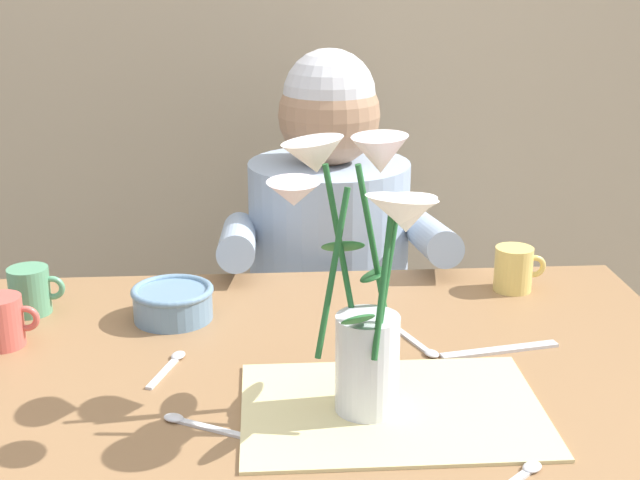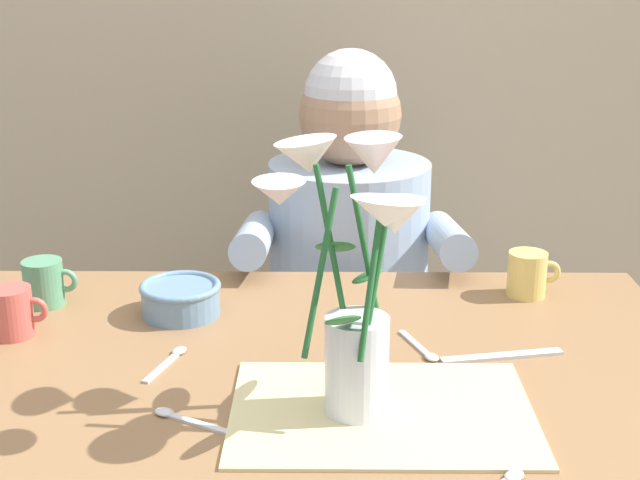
{
  "view_description": "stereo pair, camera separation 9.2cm",
  "coord_description": "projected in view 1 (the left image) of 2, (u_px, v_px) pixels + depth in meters",
  "views": [
    {
      "loc": [
        -0.06,
        -1.17,
        1.33
      ],
      "look_at": [
        0.02,
        0.05,
        0.92
      ],
      "focal_mm": 49.7,
      "sensor_mm": 36.0,
      "label": 1
    },
    {
      "loc": [
        0.03,
        -1.18,
        1.33
      ],
      "look_at": [
        0.02,
        0.05,
        0.92
      ],
      "focal_mm": 49.7,
      "sensor_mm": 36.0,
      "label": 2
    }
  ],
  "objects": [
    {
      "name": "spoon_2",
      "position": [
        423.0,
        347.0,
        1.36
      ],
      "size": [
        0.06,
        0.12,
        0.01
      ],
      "color": "silver",
      "rests_on": "dining_table"
    },
    {
      "name": "striped_placemat",
      "position": [
        392.0,
        409.0,
        1.18
      ],
      "size": [
        0.4,
        0.28,
        0.0
      ],
      "primitive_type": "cube",
      "color": "beige",
      "rests_on": "dining_table"
    },
    {
      "name": "ceramic_mug",
      "position": [
        2.0,
        321.0,
        1.36
      ],
      "size": [
        0.09,
        0.07,
        0.08
      ],
      "color": "#CC564C",
      "rests_on": "dining_table"
    },
    {
      "name": "dining_table",
      "position": [
        308.0,
        425.0,
        1.33
      ],
      "size": [
        1.2,
        0.8,
        0.74
      ],
      "color": "olive",
      "rests_on": "ground_plane"
    },
    {
      "name": "ceramic_bowl",
      "position": [
        173.0,
        302.0,
        1.46
      ],
      "size": [
        0.14,
        0.14,
        0.06
      ],
      "color": "#6689A8",
      "rests_on": "dining_table"
    },
    {
      "name": "spoon_3",
      "position": [
        171.0,
        363.0,
        1.3
      ],
      "size": [
        0.05,
        0.12,
        0.01
      ],
      "color": "silver",
      "rests_on": "dining_table"
    },
    {
      "name": "dinner_knife",
      "position": [
        500.0,
        350.0,
        1.35
      ],
      "size": [
        0.19,
        0.05,
        0.0
      ],
      "primitive_type": "cube",
      "rotation": [
        0.0,
        0.0,
        0.19
      ],
      "color": "silver",
      "rests_on": "dining_table"
    },
    {
      "name": "flower_vase",
      "position": [
        366.0,
        266.0,
        1.12
      ],
      "size": [
        0.23,
        0.23,
        0.36
      ],
      "color": "silver",
      "rests_on": "dining_table"
    },
    {
      "name": "spoon_4",
      "position": [
        191.0,
        423.0,
        1.14
      ],
      "size": [
        0.11,
        0.07,
        0.01
      ],
      "color": "silver",
      "rests_on": "dining_table"
    },
    {
      "name": "tea_cup",
      "position": [
        514.0,
        269.0,
        1.58
      ],
      "size": [
        0.09,
        0.07,
        0.08
      ],
      "color": "#E5C666",
      "rests_on": "dining_table"
    },
    {
      "name": "spoon_0",
      "position": [
        520.0,
        477.0,
        1.03
      ],
      "size": [
        0.1,
        0.09,
        0.01
      ],
      "color": "silver",
      "rests_on": "dining_table"
    },
    {
      "name": "seated_person",
      "position": [
        329.0,
        313.0,
        1.94
      ],
      "size": [
        0.45,
        0.47,
        1.14
      ],
      "rotation": [
        0.0,
        0.0,
        -0.05
      ],
      "color": "#4C4C56",
      "rests_on": "ground_plane"
    },
    {
      "name": "coffee_cup",
      "position": [
        31.0,
        290.0,
        1.48
      ],
      "size": [
        0.09,
        0.07,
        0.08
      ],
      "color": "#569970",
      "rests_on": "dining_table"
    }
  ]
}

